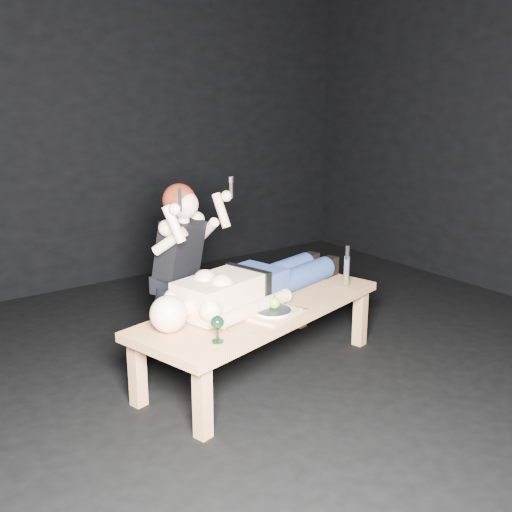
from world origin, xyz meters
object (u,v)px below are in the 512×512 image
Objects in this scene: lying_man at (254,279)px; kneeling_woman at (171,267)px; table at (261,338)px; goblet at (217,329)px; serving_tray at (273,314)px; carving_knife at (347,266)px.

kneeling_woman is at bearing 109.68° from lying_man.
goblet reaches higher than table.
table is 0.69m from goblet.
serving_tray is (0.24, -0.79, -0.14)m from kneeling_woman.
goblet is (-0.55, -0.44, -0.06)m from lying_man.
lying_man is 1.44× the size of kneeling_woman.
kneeling_woman is 3.74× the size of serving_tray.
carving_knife reaches higher than table.
carving_knife reaches higher than goblet.
lying_man is 0.66m from carving_knife.
kneeling_woman is 8.11× the size of goblet.
goblet is at bearing -163.65° from serving_tray.
goblet is (-0.47, -0.14, 0.06)m from serving_tray.
goblet is at bearing -155.40° from lying_man.
goblet is at bearing -161.80° from table.
table is 5.37× the size of serving_tray.
serving_tray is at bearing -119.69° from table.
kneeling_woman reaches higher than carving_knife.
serving_tray is 0.75m from carving_knife.
table is 1.00× the size of lying_man.
goblet is 0.52× the size of carving_knife.
table is 6.02× the size of carving_knife.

